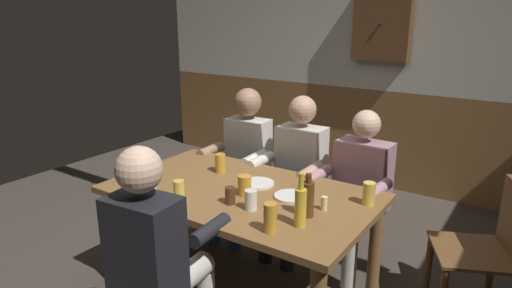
# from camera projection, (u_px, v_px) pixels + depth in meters

# --- Properties ---
(back_wall_upper) EXTENTS (5.52, 0.12, 1.63)m
(back_wall_upper) POSITION_uv_depth(u_px,v_px,m) (385.00, 7.00, 4.38)
(back_wall_upper) COLOR beige
(back_wall_wainscot) EXTENTS (5.52, 0.12, 1.04)m
(back_wall_wainscot) POSITION_uv_depth(u_px,v_px,m) (374.00, 137.00, 4.76)
(back_wall_wainscot) COLOR brown
(back_wall_wainscot) RESTS_ON ground_plane
(dining_table) EXTENTS (1.65, 0.97, 0.75)m
(dining_table) POSITION_uv_depth(u_px,v_px,m) (241.00, 205.00, 2.78)
(dining_table) COLOR brown
(dining_table) RESTS_ON ground_plane
(person_0) EXTENTS (0.50, 0.53, 1.23)m
(person_0) POSITION_uv_depth(u_px,v_px,m) (243.00, 158.00, 3.59)
(person_0) COLOR silver
(person_0) RESTS_ON ground_plane
(person_1) EXTENTS (0.49, 0.52, 1.22)m
(person_1) POSITION_uv_depth(u_px,v_px,m) (296.00, 170.00, 3.33)
(person_1) COLOR silver
(person_1) RESTS_ON ground_plane
(person_2) EXTENTS (0.53, 0.54, 1.17)m
(person_2) POSITION_uv_depth(u_px,v_px,m) (357.00, 187.00, 3.07)
(person_2) COLOR #B78493
(person_2) RESTS_ON ground_plane
(person_3) EXTENTS (0.51, 0.55, 1.23)m
(person_3) POSITION_uv_depth(u_px,v_px,m) (156.00, 248.00, 2.21)
(person_3) COLOR black
(person_3) RESTS_ON ground_plane
(chair_empty_near_left) EXTENTS (0.58, 0.58, 0.88)m
(chair_empty_near_left) POSITION_uv_depth(u_px,v_px,m) (488.00, 249.00, 2.59)
(chair_empty_near_left) COLOR brown
(chair_empty_near_left) RESTS_ON ground_plane
(table_candle) EXTENTS (0.04, 0.04, 0.08)m
(table_candle) POSITION_uv_depth(u_px,v_px,m) (324.00, 203.00, 2.46)
(table_candle) COLOR #F9E08C
(table_candle) RESTS_ON dining_table
(condiment_caddy) EXTENTS (0.14, 0.10, 0.05)m
(condiment_caddy) POSITION_uv_depth(u_px,v_px,m) (143.00, 190.00, 2.69)
(condiment_caddy) COLOR #B2B7BC
(condiment_caddy) RESTS_ON dining_table
(plate_0) EXTENTS (0.21, 0.21, 0.01)m
(plate_0) POSITION_uv_depth(u_px,v_px,m) (258.00, 183.00, 2.84)
(plate_0) COLOR white
(plate_0) RESTS_ON dining_table
(plate_1) EXTENTS (0.20, 0.20, 0.01)m
(plate_1) POSITION_uv_depth(u_px,v_px,m) (291.00, 196.00, 2.64)
(plate_1) COLOR white
(plate_1) RESTS_ON dining_table
(bottle_0) EXTENTS (0.06, 0.06, 0.29)m
(bottle_0) POSITION_uv_depth(u_px,v_px,m) (301.00, 206.00, 2.26)
(bottle_0) COLOR gold
(bottle_0) RESTS_ON dining_table
(bottle_1) EXTENTS (0.07, 0.07, 0.25)m
(bottle_1) POSITION_uv_depth(u_px,v_px,m) (308.00, 198.00, 2.37)
(bottle_1) COLOR #593314
(bottle_1) RESTS_ON dining_table
(pint_glass_0) EXTENTS (0.06, 0.06, 0.10)m
(pint_glass_0) POSITION_uv_depth(u_px,v_px,m) (230.00, 195.00, 2.54)
(pint_glass_0) COLOR #4C2D19
(pint_glass_0) RESTS_ON dining_table
(pint_glass_1) EXTENTS (0.07, 0.07, 0.13)m
(pint_glass_1) POSITION_uv_depth(u_px,v_px,m) (220.00, 163.00, 3.04)
(pint_glass_1) COLOR gold
(pint_glass_1) RESTS_ON dining_table
(pint_glass_2) EXTENTS (0.07, 0.07, 0.15)m
(pint_glass_2) POSITION_uv_depth(u_px,v_px,m) (270.00, 218.00, 2.21)
(pint_glass_2) COLOR gold
(pint_glass_2) RESTS_ON dining_table
(pint_glass_3) EXTENTS (0.07, 0.07, 0.12)m
(pint_glass_3) POSITION_uv_depth(u_px,v_px,m) (251.00, 200.00, 2.47)
(pint_glass_3) COLOR white
(pint_glass_3) RESTS_ON dining_table
(pint_glass_4) EXTENTS (0.06, 0.06, 0.12)m
(pint_glass_4) POSITION_uv_depth(u_px,v_px,m) (179.00, 190.00, 2.59)
(pint_glass_4) COLOR #E5C64C
(pint_glass_4) RESTS_ON dining_table
(pint_glass_5) EXTENTS (0.08, 0.08, 0.12)m
(pint_glass_5) POSITION_uv_depth(u_px,v_px,m) (245.00, 185.00, 2.66)
(pint_glass_5) COLOR gold
(pint_glass_5) RESTS_ON dining_table
(pint_glass_6) EXTENTS (0.07, 0.07, 0.13)m
(pint_glass_6) POSITION_uv_depth(u_px,v_px,m) (369.00, 194.00, 2.53)
(pint_glass_6) COLOR #E5C64C
(pint_glass_6) RESTS_ON dining_table
(wall_dart_cabinet) EXTENTS (0.56, 0.15, 0.70)m
(wall_dart_cabinet) POSITION_uv_depth(u_px,v_px,m) (382.00, 24.00, 4.30)
(wall_dart_cabinet) COLOR brown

